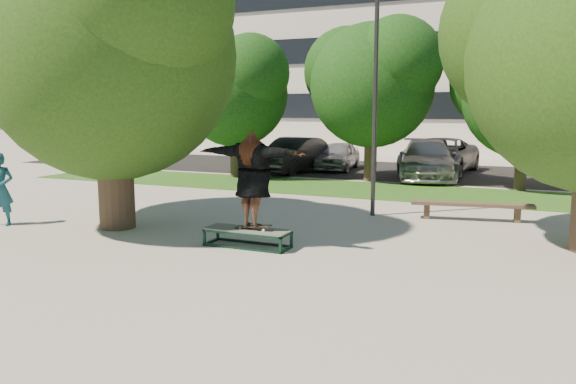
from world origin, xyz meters
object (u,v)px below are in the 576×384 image
at_px(lamppost, 375,97).
at_px(car_silver_a, 338,156).
at_px(car_dark, 293,155).
at_px(bench, 472,206).
at_px(bystander, 0,189).
at_px(tree_left, 109,40).
at_px(car_silver_b, 427,159).
at_px(car_grey, 439,156).
at_px(grind_box, 247,238).

height_order(lamppost, car_silver_a, lamppost).
bearing_deg(car_dark, bench, -36.79).
distance_m(bystander, bench, 11.74).
height_order(lamppost, bench, lamppost).
bearing_deg(tree_left, car_silver_b, 67.62).
bearing_deg(car_dark, car_silver_a, 60.62).
xyz_separation_m(tree_left, lamppost, (5.29, 3.91, -1.27)).
xyz_separation_m(bystander, car_grey, (8.09, 15.67, -0.12)).
height_order(lamppost, car_silver_b, lamppost).
xyz_separation_m(tree_left, bystander, (-2.71, -1.00, -3.52)).
bearing_deg(car_silver_b, grind_box, -107.95).
bearing_deg(bench, tree_left, -161.46).
xyz_separation_m(bystander, car_silver_a, (3.50, 15.34, -0.24)).
xyz_separation_m(tree_left, car_silver_b, (5.19, 12.61, -3.64)).
distance_m(car_silver_a, car_dark, 2.41).
xyz_separation_m(grind_box, bench, (3.97, 4.73, 0.20)).
height_order(grind_box, car_grey, car_grey).
bearing_deg(grind_box, car_silver_a, 101.53).
relative_size(grind_box, bench, 0.59).
bearing_deg(bench, car_grey, 93.04).
xyz_separation_m(car_silver_a, car_silver_b, (4.40, -1.72, 0.13)).
bearing_deg(tree_left, bench, 28.50).
bearing_deg(lamppost, bench, 7.43).
bearing_deg(car_silver_a, car_silver_b, -26.50).
relative_size(tree_left, car_silver_a, 1.84).
height_order(bench, car_silver_b, car_silver_b).
distance_m(bench, car_silver_a, 12.29).
bearing_deg(car_silver_b, car_grey, 72.83).
xyz_separation_m(tree_left, car_dark, (-0.65, 12.41, -3.65)).
bearing_deg(bystander, car_silver_a, 52.44).
bearing_deg(grind_box, tree_left, 172.58).
distance_m(bystander, car_silver_a, 15.73).
distance_m(tree_left, car_silver_a, 14.84).
relative_size(tree_left, car_dark, 1.51).
bearing_deg(bystander, bench, 1.79).
height_order(bystander, car_grey, bystander).
relative_size(bystander, car_dark, 0.38).
relative_size(lamppost, car_silver_b, 1.13).
distance_m(car_dark, car_grey, 6.44).
height_order(grind_box, car_silver_a, car_silver_a).
height_order(lamppost, bystander, lamppost).
relative_size(lamppost, car_silver_a, 1.58).
xyz_separation_m(grind_box, car_silver_a, (-3.03, 14.83, 0.47)).
bearing_deg(lamppost, car_silver_b, 90.65).
bearing_deg(car_grey, bystander, -112.22).
bearing_deg(car_silver_b, bench, -84.73).
distance_m(tree_left, lamppost, 6.70).
bearing_deg(grind_box, car_silver_b, 84.01).
height_order(car_grey, car_silver_b, car_silver_b).
xyz_separation_m(grind_box, car_dark, (-4.46, 12.90, 0.59)).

